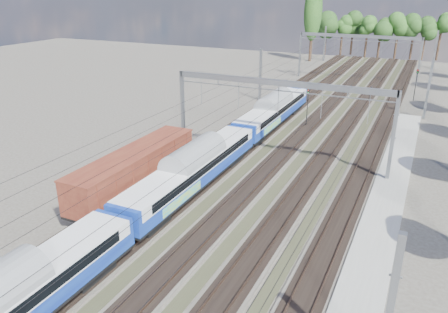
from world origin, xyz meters
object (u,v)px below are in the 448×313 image
at_px(freight_boxcar, 135,169).
at_px(signal_far, 416,81).
at_px(signal_near, 308,103).
at_px(worker, 371,92).
at_px(emu_train, 192,166).

xyz_separation_m(freight_boxcar, signal_far, (20.81, 48.39, 0.84)).
bearing_deg(signal_near, worker, 59.58).
bearing_deg(freight_boxcar, worker, 73.86).
xyz_separation_m(emu_train, signal_far, (16.31, 46.00, 0.60)).
xyz_separation_m(emu_train, freight_boxcar, (-4.50, -2.39, -0.24)).
distance_m(freight_boxcar, signal_near, 28.10).
xyz_separation_m(worker, signal_far, (6.83, 0.09, 2.40)).
distance_m(signal_near, signal_far, 24.87).
bearing_deg(emu_train, freight_boxcar, -152.00).
distance_m(worker, signal_far, 7.24).
bearing_deg(emu_train, signal_far, 70.48).
height_order(emu_train, freight_boxcar, emu_train).
relative_size(signal_near, signal_far, 0.99).
bearing_deg(emu_train, signal_near, 80.62).
relative_size(emu_train, signal_near, 12.77).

